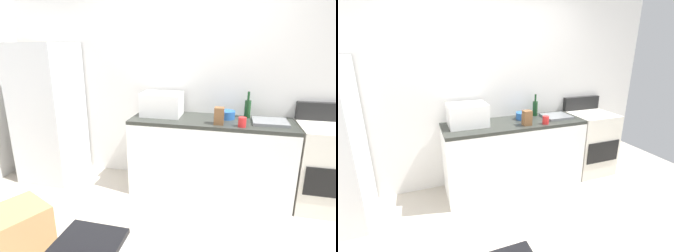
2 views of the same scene
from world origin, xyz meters
The scene contains 11 objects.
wall_back centered at (0.00, 1.55, 1.30)m, with size 5.00×0.10×2.60m, color silver.
kitchen_counter centered at (0.30, 1.20, 0.45)m, with size 1.80×0.60×0.90m.
refrigerator centered at (-1.75, 1.15, 0.87)m, with size 0.68×0.66×1.73m, color silver.
stove_oven centered at (1.52, 1.21, 0.47)m, with size 0.60×0.61×1.10m.
microwave centered at (-0.28, 1.26, 1.04)m, with size 0.46×0.34×0.27m, color white.
sink_basin centered at (0.92, 1.20, 0.92)m, with size 0.36×0.32×0.03m, color slate.
wine_bottle centered at (0.69, 1.39, 1.01)m, with size 0.07×0.07×0.30m.
coffee_mug centered at (0.63, 0.99, 0.95)m, with size 0.08×0.08×0.10m, color red.
knife_block centered at (0.40, 1.03, 0.99)m, with size 0.10×0.10×0.18m, color brown.
mixing_bowl centered at (0.46, 1.29, 0.95)m, with size 0.19×0.19×0.09m, color #2659A5.
cardboard_box_large centered at (-1.12, -0.20, 0.21)m, with size 0.41×0.43×0.42m, color #A37A4C.
Camera 1 is at (0.54, -1.75, 1.69)m, focal length 28.92 mm.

